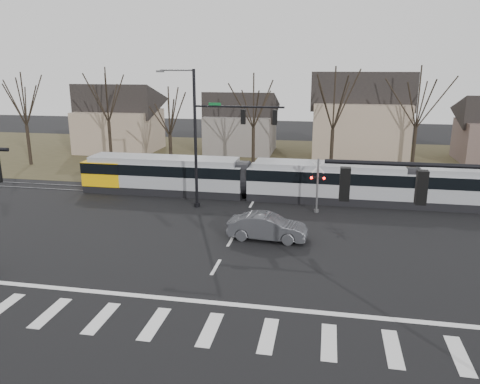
# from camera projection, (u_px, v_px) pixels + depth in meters

# --- Properties ---
(ground) EXTENTS (140.00, 140.00, 0.00)m
(ground) POSITION_uv_depth(u_px,v_px,m) (206.00, 284.00, 23.16)
(ground) COLOR black
(grass_verge) EXTENTS (140.00, 28.00, 0.01)m
(grass_verge) POSITION_uv_depth(u_px,v_px,m) (277.00, 159.00, 53.50)
(grass_verge) COLOR #38331E
(grass_verge) RESTS_ON ground
(crosswalk) EXTENTS (27.00, 2.60, 0.01)m
(crosswalk) POSITION_uv_depth(u_px,v_px,m) (182.00, 326.00, 19.37)
(crosswalk) COLOR silver
(crosswalk) RESTS_ON ground
(stop_line) EXTENTS (28.00, 0.35, 0.01)m
(stop_line) POSITION_uv_depth(u_px,v_px,m) (197.00, 301.00, 21.46)
(stop_line) COLOR silver
(stop_line) RESTS_ON ground
(lane_dashes) EXTENTS (0.18, 30.00, 0.01)m
(lane_dashes) POSITION_uv_depth(u_px,v_px,m) (256.00, 197.00, 38.33)
(lane_dashes) COLOR silver
(lane_dashes) RESTS_ON ground
(rail_pair) EXTENTS (90.00, 1.52, 0.06)m
(rail_pair) POSITION_uv_depth(u_px,v_px,m) (255.00, 197.00, 38.13)
(rail_pair) COLOR #59595E
(rail_pair) RESTS_ON ground
(tram) EXTENTS (40.11, 2.98, 3.04)m
(tram) POSITION_uv_depth(u_px,v_px,m) (325.00, 180.00, 36.91)
(tram) COLOR gray
(tram) RESTS_ON ground
(sedan) EXTENTS (2.24, 5.05, 1.60)m
(sedan) POSITION_uv_depth(u_px,v_px,m) (267.00, 227.00, 28.88)
(sedan) COLOR #3D3E43
(sedan) RESTS_ON ground
(signal_pole_near_right) EXTENTS (6.72, 0.44, 8.00)m
(signal_pole_near_right) POSITION_uv_depth(u_px,v_px,m) (474.00, 245.00, 14.31)
(signal_pole_near_right) COLOR black
(signal_pole_near_right) RESTS_ON ground
(signal_pole_far) EXTENTS (9.28, 0.44, 10.20)m
(signal_pole_far) POSITION_uv_depth(u_px,v_px,m) (216.00, 133.00, 33.94)
(signal_pole_far) COLOR black
(signal_pole_far) RESTS_ON ground
(rail_crossing_signal) EXTENTS (1.08, 0.36, 4.00)m
(rail_crossing_signal) POSITION_uv_depth(u_px,v_px,m) (317.00, 187.00, 33.90)
(rail_crossing_signal) COLOR #59595B
(rail_crossing_signal) RESTS_ON ground
(tree_row) EXTENTS (59.20, 7.20, 10.00)m
(tree_row) POSITION_uv_depth(u_px,v_px,m) (292.00, 122.00, 46.13)
(tree_row) COLOR black
(tree_row) RESTS_ON ground
(house_a) EXTENTS (9.72, 8.64, 8.60)m
(house_a) POSITION_uv_depth(u_px,v_px,m) (119.00, 115.00, 57.79)
(house_a) COLOR gray
(house_a) RESTS_ON ground
(house_b) EXTENTS (8.64, 7.56, 7.65)m
(house_b) POSITION_uv_depth(u_px,v_px,m) (241.00, 120.00, 57.13)
(house_b) COLOR slate
(house_b) RESTS_ON ground
(house_c) EXTENTS (10.80, 8.64, 10.10)m
(house_c) POSITION_uv_depth(u_px,v_px,m) (360.00, 114.00, 51.46)
(house_c) COLOR gray
(house_c) RESTS_ON ground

